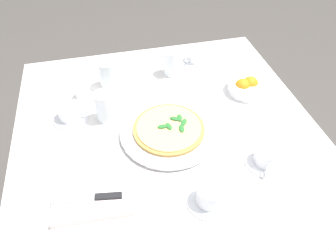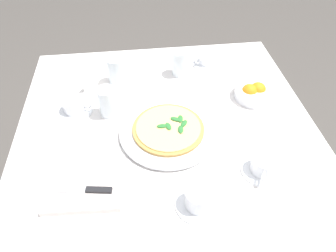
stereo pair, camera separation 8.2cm
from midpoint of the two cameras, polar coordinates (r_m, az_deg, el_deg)
ground_plane at (r=1.68m, az=1.37°, el=-18.12°), size 8.00×8.00×0.00m
dining_table at (r=1.18m, az=1.87°, el=-4.92°), size 1.05×1.05×0.74m
pizza_plate at (r=1.05m, az=2.40°, el=-1.04°), size 0.34×0.34×0.02m
pizza at (r=1.04m, az=2.46°, el=-0.49°), size 0.25×0.25×0.02m
coffee_cup_back_corner at (r=0.99m, az=19.72°, el=-7.12°), size 0.13×0.13×0.06m
coffee_cup_near_left at (r=1.16m, az=-15.25°, el=3.57°), size 0.13×0.13×0.06m
coffee_cup_center_back at (r=0.87m, az=8.54°, el=-13.47°), size 0.13×0.13×0.07m
coffee_cup_left_edge at (r=1.39m, az=9.05°, el=12.37°), size 0.13×0.13×0.06m
water_glass_far_right at (r=1.30m, az=4.16°, el=11.39°), size 0.07×0.07×0.11m
water_glass_near_right at (r=1.25m, az=-7.65°, el=9.97°), size 0.08×0.08×0.11m
water_glass_far_left at (r=1.11m, az=-9.09°, el=4.14°), size 0.07×0.07×0.11m
napkin_folded at (r=0.92m, az=-13.08°, el=-12.15°), size 0.23×0.14×0.02m
dinner_knife at (r=0.91m, az=-13.40°, el=-11.65°), size 0.20×0.05×0.01m
citrus_bowl at (r=1.24m, az=17.72°, el=6.03°), size 0.15×0.15×0.07m
menu_card at (r=1.26m, az=-12.66°, el=8.30°), size 0.05×0.08×0.06m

